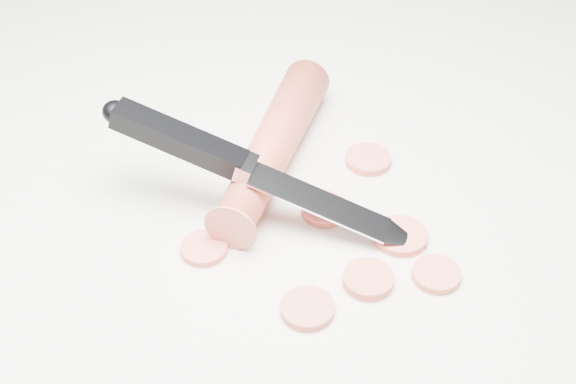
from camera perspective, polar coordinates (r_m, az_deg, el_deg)
ground at (r=0.60m, az=-0.29°, el=-0.51°), size 2.40×2.40×0.00m
carrot at (r=0.61m, az=-1.04°, el=3.34°), size 0.17×0.15×0.03m
carrot_slice_0 at (r=0.52m, az=1.38°, el=-8.28°), size 0.03×0.03×0.01m
carrot_slice_1 at (r=0.54m, az=5.72°, el=-6.19°), size 0.03×0.03×0.01m
carrot_slice_2 at (r=0.57m, az=8.00°, el=-3.12°), size 0.04×0.04×0.01m
carrot_slice_3 at (r=0.58m, az=2.64°, el=-1.24°), size 0.03×0.03×0.01m
carrot_slice_4 at (r=0.63m, az=5.72°, el=2.33°), size 0.04×0.04×0.01m
carrot_slice_5 at (r=0.56m, az=-5.99°, el=-4.00°), size 0.03×0.03×0.01m
carrot_slice_6 at (r=0.55m, az=10.50°, el=-5.77°), size 0.03×0.03×0.01m
kitchen_knife at (r=0.56m, az=-1.68°, el=1.42°), size 0.17×0.20×0.08m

